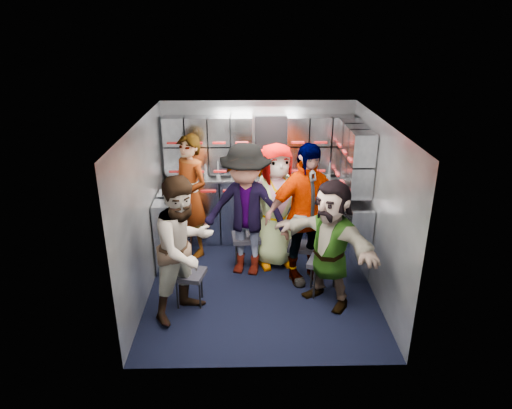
{
  "coord_description": "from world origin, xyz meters",
  "views": [
    {
      "loc": [
        -0.17,
        -5.04,
        3.19
      ],
      "look_at": [
        -0.06,
        0.35,
        0.97
      ],
      "focal_mm": 32.0,
      "sensor_mm": 36.0,
      "label": 1
    }
  ],
  "objects_px": {
    "jump_seat_near_left": "(189,276)",
    "attendant_arc_c": "(276,206)",
    "jump_seat_near_right": "(325,264)",
    "attendant_arc_b": "(246,211)",
    "attendant_arc_e": "(330,244)",
    "attendant_standing": "(190,196)",
    "jump_seat_mid_left": "(246,239)",
    "jump_seat_center": "(274,231)",
    "attendant_arc_d": "(305,215)",
    "jump_seat_mid_right": "(301,248)",
    "attendant_arc_a": "(185,248)"
  },
  "relations": [
    {
      "from": "jump_seat_mid_left",
      "to": "jump_seat_near_right",
      "type": "relative_size",
      "value": 0.88
    },
    {
      "from": "jump_seat_near_right",
      "to": "attendant_standing",
      "type": "bearing_deg",
      "value": 147.63
    },
    {
      "from": "jump_seat_center",
      "to": "jump_seat_near_right",
      "type": "height_order",
      "value": "jump_seat_near_right"
    },
    {
      "from": "attendant_standing",
      "to": "jump_seat_center",
      "type": "bearing_deg",
      "value": 37.93
    },
    {
      "from": "jump_seat_mid_right",
      "to": "attendant_arc_d",
      "type": "bearing_deg",
      "value": -90.0
    },
    {
      "from": "jump_seat_mid_right",
      "to": "attendant_arc_c",
      "type": "height_order",
      "value": "attendant_arc_c"
    },
    {
      "from": "jump_seat_near_right",
      "to": "attendant_arc_e",
      "type": "bearing_deg",
      "value": -90.0
    },
    {
      "from": "attendant_arc_a",
      "to": "jump_seat_near_right",
      "type": "bearing_deg",
      "value": -36.85
    },
    {
      "from": "attendant_arc_e",
      "to": "attendant_arc_b",
      "type": "bearing_deg",
      "value": -170.4
    },
    {
      "from": "attendant_standing",
      "to": "attendant_arc_d",
      "type": "xyz_separation_m",
      "value": [
        1.51,
        -0.76,
        0.04
      ]
    },
    {
      "from": "attendant_standing",
      "to": "attendant_arc_c",
      "type": "xyz_separation_m",
      "value": [
        1.18,
        -0.33,
        -0.02
      ]
    },
    {
      "from": "jump_seat_near_right",
      "to": "attendant_arc_c",
      "type": "height_order",
      "value": "attendant_arc_c"
    },
    {
      "from": "jump_seat_near_left",
      "to": "attendant_arc_d",
      "type": "bearing_deg",
      "value": 20.45
    },
    {
      "from": "jump_seat_near_right",
      "to": "attendant_arc_b",
      "type": "distance_m",
      "value": 1.21
    },
    {
      "from": "jump_seat_mid_left",
      "to": "jump_seat_near_left",
      "type": "bearing_deg",
      "value": -126.52
    },
    {
      "from": "jump_seat_near_right",
      "to": "attendant_arc_e",
      "type": "height_order",
      "value": "attendant_arc_e"
    },
    {
      "from": "jump_seat_mid_left",
      "to": "attendant_arc_b",
      "type": "relative_size",
      "value": 0.25
    },
    {
      "from": "attendant_standing",
      "to": "attendant_arc_c",
      "type": "height_order",
      "value": "attendant_standing"
    },
    {
      "from": "attendant_arc_a",
      "to": "attendant_arc_e",
      "type": "xyz_separation_m",
      "value": [
        1.64,
        0.19,
        -0.06
      ]
    },
    {
      "from": "attendant_arc_e",
      "to": "jump_seat_mid_right",
      "type": "bearing_deg",
      "value": 155.09
    },
    {
      "from": "attendant_arc_b",
      "to": "attendant_arc_a",
      "type": "bearing_deg",
      "value": -112.03
    },
    {
      "from": "jump_seat_center",
      "to": "attendant_arc_a",
      "type": "bearing_deg",
      "value": -129.14
    },
    {
      "from": "jump_seat_center",
      "to": "attendant_arc_e",
      "type": "height_order",
      "value": "attendant_arc_e"
    },
    {
      "from": "attendant_standing",
      "to": "attendant_arc_c",
      "type": "bearing_deg",
      "value": 29.5
    },
    {
      "from": "jump_seat_mid_right",
      "to": "attendant_arc_e",
      "type": "xyz_separation_m",
      "value": [
        0.23,
        -0.7,
        0.42
      ]
    },
    {
      "from": "jump_seat_near_left",
      "to": "jump_seat_near_right",
      "type": "distance_m",
      "value": 1.65
    },
    {
      "from": "attendant_arc_a",
      "to": "attendant_standing",
      "type": "bearing_deg",
      "value": 44.45
    },
    {
      "from": "attendant_arc_d",
      "to": "attendant_arc_e",
      "type": "bearing_deg",
      "value": -87.12
    },
    {
      "from": "attendant_arc_a",
      "to": "attendant_arc_b",
      "type": "distance_m",
      "value": 1.14
    },
    {
      "from": "attendant_arc_c",
      "to": "attendant_arc_e",
      "type": "bearing_deg",
      "value": -72.21
    },
    {
      "from": "jump_seat_near_left",
      "to": "jump_seat_center",
      "type": "distance_m",
      "value": 1.57
    },
    {
      "from": "jump_seat_near_left",
      "to": "attendant_arc_b",
      "type": "height_order",
      "value": "attendant_arc_b"
    },
    {
      "from": "jump_seat_near_left",
      "to": "jump_seat_mid_right",
      "type": "relative_size",
      "value": 1.04
    },
    {
      "from": "jump_seat_near_left",
      "to": "attendant_standing",
      "type": "bearing_deg",
      "value": 94.37
    },
    {
      "from": "attendant_arc_b",
      "to": "attendant_arc_e",
      "type": "bearing_deg",
      "value": -22.59
    },
    {
      "from": "jump_seat_near_right",
      "to": "attendant_arc_c",
      "type": "bearing_deg",
      "value": 126.04
    },
    {
      "from": "attendant_arc_b",
      "to": "attendant_arc_c",
      "type": "relative_size",
      "value": 1.04
    },
    {
      "from": "jump_seat_near_left",
      "to": "attendant_arc_e",
      "type": "bearing_deg",
      "value": 0.18
    },
    {
      "from": "jump_seat_center",
      "to": "attendant_arc_b",
      "type": "xyz_separation_m",
      "value": [
        -0.4,
        -0.41,
        0.49
      ]
    },
    {
      "from": "jump_seat_mid_left",
      "to": "jump_seat_mid_right",
      "type": "bearing_deg",
      "value": -15.95
    },
    {
      "from": "jump_seat_mid_left",
      "to": "jump_seat_near_right",
      "type": "distance_m",
      "value": 1.21
    },
    {
      "from": "attendant_arc_e",
      "to": "attendant_arc_a",
      "type": "bearing_deg",
      "value": -126.89
    },
    {
      "from": "jump_seat_near_right",
      "to": "attendant_arc_b",
      "type": "relative_size",
      "value": 0.28
    },
    {
      "from": "jump_seat_near_left",
      "to": "attendant_arc_c",
      "type": "xyz_separation_m",
      "value": [
        1.08,
        0.96,
        0.48
      ]
    },
    {
      "from": "jump_seat_mid_right",
      "to": "attendant_arc_c",
      "type": "bearing_deg",
      "value": 142.27
    },
    {
      "from": "attendant_arc_c",
      "to": "attendant_arc_b",
      "type": "bearing_deg",
      "value": -163.03
    },
    {
      "from": "jump_seat_near_right",
      "to": "attendant_standing",
      "type": "relative_size",
      "value": 0.29
    },
    {
      "from": "jump_seat_mid_left",
      "to": "jump_seat_center",
      "type": "bearing_deg",
      "value": 29.75
    },
    {
      "from": "jump_seat_near_left",
      "to": "attendant_arc_c",
      "type": "relative_size",
      "value": 0.25
    },
    {
      "from": "attendant_arc_b",
      "to": "jump_seat_center",
      "type": "bearing_deg",
      "value": 60.13
    }
  ]
}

